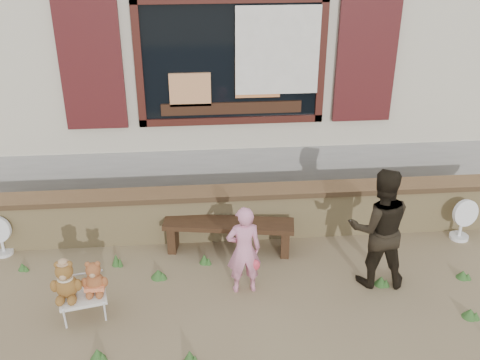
{
  "coord_description": "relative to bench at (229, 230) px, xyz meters",
  "views": [
    {
      "loc": [
        -0.5,
        -5.28,
        3.93
      ],
      "look_at": [
        0.0,
        0.6,
        1.0
      ],
      "focal_mm": 42.0,
      "sensor_mm": 36.0,
      "label": 1
    }
  ],
  "objects": [
    {
      "name": "ground",
      "position": [
        0.14,
        -0.64,
        -0.3
      ],
      "size": [
        80.0,
        80.0,
        0.0
      ],
      "primitive_type": "plane",
      "color": "brown",
      "rests_on": "ground"
    },
    {
      "name": "shopfront",
      "position": [
        0.14,
        3.85,
        1.7
      ],
      "size": [
        8.04,
        5.13,
        4.0
      ],
      "color": "#BFB89A",
      "rests_on": "ground"
    },
    {
      "name": "brick_wall",
      "position": [
        0.14,
        0.36,
        0.04
      ],
      "size": [
        7.1,
        0.36,
        0.67
      ],
      "color": "tan",
      "rests_on": "ground"
    },
    {
      "name": "bench",
      "position": [
        0.0,
        0.0,
        0.0
      ],
      "size": [
        1.63,
        0.58,
        0.41
      ],
      "rotation": [
        0.0,
        0.0,
        -0.16
      ],
      "color": "black",
      "rests_on": "ground"
    },
    {
      "name": "folding_chair",
      "position": [
        -1.6,
        -1.11,
        -0.04
      ],
      "size": [
        0.55,
        0.51,
        0.29
      ],
      "rotation": [
        0.0,
        0.0,
        0.21
      ],
      "color": "beige",
      "rests_on": "ground"
    },
    {
      "name": "teddy_bear_left",
      "position": [
        -1.73,
        -1.14,
        0.21
      ],
      "size": [
        0.37,
        0.34,
        0.44
      ],
      "primitive_type": null,
      "rotation": [
        0.0,
        0.0,
        0.21
      ],
      "color": "brown",
      "rests_on": "folding_chair"
    },
    {
      "name": "teddy_bear_right",
      "position": [
        -1.46,
        -1.08,
        0.18
      ],
      "size": [
        0.32,
        0.29,
        0.38
      ],
      "primitive_type": null,
      "rotation": [
        0.0,
        0.0,
        0.21
      ],
      "color": "brown",
      "rests_on": "folding_chair"
    },
    {
      "name": "child",
      "position": [
        0.11,
        -0.81,
        0.23
      ],
      "size": [
        0.4,
        0.28,
        1.06
      ],
      "primitive_type": "imported",
      "rotation": [
        0.0,
        0.0,
        3.22
      ],
      "color": "pink",
      "rests_on": "ground"
    },
    {
      "name": "adult",
      "position": [
        1.61,
        -0.77,
        0.41
      ],
      "size": [
        0.74,
        0.61,
        1.42
      ],
      "primitive_type": "imported",
      "rotation": [
        0.0,
        0.0,
        3.04
      ],
      "color": "black",
      "rests_on": "ground"
    },
    {
      "name": "fan_left",
      "position": [
        -2.8,
        0.16,
        -0.03
      ],
      "size": [
        0.34,
        0.23,
        0.54
      ],
      "rotation": [
        0.0,
        0.0,
        -0.17
      ],
      "color": "silver",
      "rests_on": "ground"
    },
    {
      "name": "fan_right",
      "position": [
        3.0,
        0.03,
        -0.01
      ],
      "size": [
        0.37,
        0.24,
        0.57
      ],
      "rotation": [
        0.0,
        0.0,
        0.21
      ],
      "color": "white",
      "rests_on": "ground"
    },
    {
      "name": "grass_tufts",
      "position": [
        0.27,
        -1.08,
        -0.24
      ],
      "size": [
        5.28,
        1.82,
        0.16
      ],
      "color": "#2E5723",
      "rests_on": "ground"
    }
  ]
}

